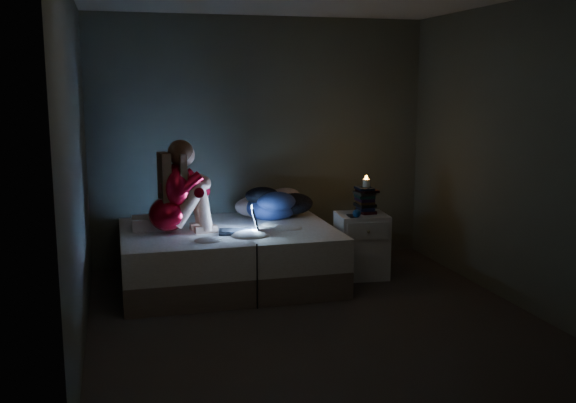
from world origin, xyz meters
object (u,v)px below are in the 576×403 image
object	(u,v)px
bed	(228,256)
nightstand	(361,245)
phone	(353,216)
woman	(167,187)
laptop	(238,219)
candle	(366,183)

from	to	relation	value
bed	nightstand	xyz separation A→B (m)	(1.33, -0.09, 0.04)
phone	nightstand	bearing A→B (deg)	39.24
bed	woman	distance (m)	0.91
laptop	woman	bearing A→B (deg)	179.06
candle	nightstand	bearing A→B (deg)	-140.18
bed	phone	xyz separation A→B (m)	(1.19, -0.20, 0.37)
nightstand	candle	bearing A→B (deg)	45.38
bed	nightstand	distance (m)	1.33
candle	laptop	bearing A→B (deg)	-172.52
laptop	candle	xyz separation A→B (m)	(1.32, 0.17, 0.26)
laptop	phone	world-z (taller)	laptop
laptop	phone	bearing A→B (deg)	10.83
woman	bed	bearing A→B (deg)	0.78
bed	nightstand	size ratio (longest dim) A/B	3.13
phone	candle	bearing A→B (deg)	39.12
woman	phone	world-z (taller)	woman
bed	phone	world-z (taller)	phone
laptop	phone	size ratio (longest dim) A/B	2.62
nightstand	phone	bearing A→B (deg)	-134.23
woman	nightstand	bearing A→B (deg)	-8.16
candle	phone	xyz separation A→B (m)	(-0.19, -0.16, -0.29)
laptop	nightstand	size ratio (longest dim) A/B	0.57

